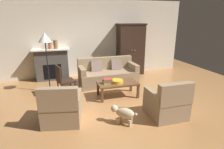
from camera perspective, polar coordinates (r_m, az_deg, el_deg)
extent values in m
plane|color=#B27A47|center=(4.93, 0.07, -8.16)|extent=(9.60, 9.60, 0.00)
cube|color=silver|center=(6.98, -5.99, 11.21)|extent=(7.20, 0.10, 2.80)
cube|color=#4C4947|center=(6.77, -18.38, 2.85)|extent=(1.10, 0.36, 1.08)
cube|color=black|center=(6.64, -18.25, 0.80)|extent=(0.60, 0.01, 0.52)
cube|color=white|center=(6.64, -18.83, 7.49)|extent=(1.26, 0.48, 0.04)
cube|color=black|center=(7.12, 5.87, 7.64)|extent=(1.00, 0.52, 1.89)
cube|color=black|center=(7.03, 6.11, 15.52)|extent=(1.06, 0.55, 0.06)
sphere|color=#ADAFB5|center=(6.84, 6.28, 7.57)|extent=(0.04, 0.04, 0.04)
sphere|color=#ADAFB5|center=(6.89, 7.21, 7.60)|extent=(0.04, 0.04, 0.04)
cube|color=#937A5B|center=(6.06, -1.18, -1.02)|extent=(1.93, 0.90, 0.44)
cube|color=#937A5B|center=(6.26, -2.13, 3.64)|extent=(1.90, 0.24, 0.42)
cube|color=#937A5B|center=(5.78, -9.57, 1.25)|extent=(0.19, 0.80, 0.22)
cube|color=#937A5B|center=(6.27, 6.51, 2.63)|extent=(0.19, 0.80, 0.22)
cube|color=#7F6B60|center=(6.05, -4.94, 2.73)|extent=(0.37, 0.20, 0.37)
cube|color=#7F6B60|center=(6.24, 1.33, 3.24)|extent=(0.37, 0.20, 0.37)
cube|color=brown|center=(5.04, 1.81, -2.75)|extent=(1.10, 0.60, 0.05)
cube|color=brown|center=(4.76, -3.12, -6.74)|extent=(0.06, 0.06, 0.37)
cube|color=brown|center=(5.07, 8.22, -5.36)|extent=(0.06, 0.06, 0.37)
cube|color=brown|center=(5.23, -4.45, -4.52)|extent=(0.06, 0.06, 0.37)
cube|color=brown|center=(5.51, 5.99, -3.40)|extent=(0.06, 0.06, 0.37)
cylinder|color=gold|center=(5.00, 1.58, -2.12)|extent=(0.34, 0.34, 0.08)
cube|color=gold|center=(4.94, -1.47, -2.59)|extent=(0.24, 0.17, 0.04)
cube|color=#427A4C|center=(4.92, -1.54, -2.14)|extent=(0.24, 0.18, 0.04)
cube|color=#B73833|center=(4.92, -1.40, -1.62)|extent=(0.24, 0.17, 0.04)
cylinder|color=#A86042|center=(6.62, -18.98, 8.97)|extent=(0.13, 0.13, 0.31)
cylinder|color=olive|center=(6.61, -17.40, 9.08)|extent=(0.15, 0.15, 0.30)
cube|color=#997F60|center=(4.07, -15.25, -11.32)|extent=(0.90, 0.90, 0.42)
cube|color=#997F60|center=(3.60, -16.66, -7.48)|extent=(0.78, 0.31, 0.46)
cube|color=#997F60|center=(3.88, -10.78, -7.32)|extent=(0.26, 0.71, 0.20)
cube|color=#997F60|center=(4.01, -20.27, -7.31)|extent=(0.26, 0.71, 0.20)
cube|color=#997F60|center=(4.30, 16.53, -9.82)|extent=(0.76, 0.76, 0.42)
cube|color=#997F60|center=(3.89, 19.51, -5.90)|extent=(0.76, 0.16, 0.46)
cube|color=#997F60|center=(4.35, 20.56, -5.40)|extent=(0.12, 0.70, 0.20)
cube|color=#997F60|center=(4.01, 12.89, -6.65)|extent=(0.12, 0.70, 0.20)
cube|color=black|center=(5.27, -14.32, -1.98)|extent=(0.54, 0.54, 0.04)
cylinder|color=black|center=(5.24, -11.50, -4.54)|extent=(0.04, 0.04, 0.41)
cylinder|color=black|center=(5.57, -12.93, -3.30)|extent=(0.04, 0.04, 0.41)
cylinder|color=black|center=(5.13, -15.46, -5.31)|extent=(0.04, 0.04, 0.41)
cylinder|color=black|center=(5.47, -16.67, -3.99)|extent=(0.04, 0.04, 0.41)
cube|color=black|center=(5.14, -16.62, 0.23)|extent=(0.16, 0.43, 0.45)
cylinder|color=black|center=(5.81, -18.88, -4.97)|extent=(0.26, 0.26, 0.02)
cylinder|color=black|center=(5.59, -19.61, 2.12)|extent=(0.03, 0.03, 1.51)
cone|color=white|center=(5.45, -20.52, 10.94)|extent=(0.36, 0.36, 0.26)
ellipsoid|color=beige|center=(3.81, 4.16, -12.09)|extent=(0.44, 0.41, 0.22)
sphere|color=beige|center=(3.85, 0.73, -10.68)|extent=(0.15, 0.15, 0.15)
cylinder|color=beige|center=(3.89, 2.10, -14.47)|extent=(0.06, 0.06, 0.14)
cylinder|color=beige|center=(3.98, 2.67, -13.69)|extent=(0.06, 0.06, 0.14)
cylinder|color=beige|center=(3.83, 5.60, -15.13)|extent=(0.06, 0.06, 0.14)
cylinder|color=beige|center=(3.92, 6.08, -14.32)|extent=(0.06, 0.06, 0.14)
sphere|color=beige|center=(3.75, 7.59, -12.41)|extent=(0.06, 0.06, 0.06)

